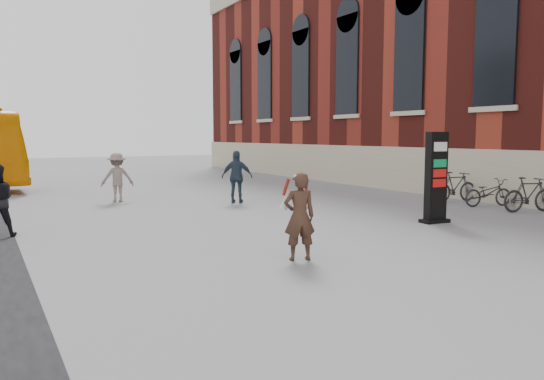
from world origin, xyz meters
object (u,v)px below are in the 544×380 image
bike_7 (455,187)px  pedestrian_b (117,177)px  bike_5 (529,194)px  bike_6 (488,193)px  woman (299,215)px  info_pylon (436,178)px  pedestrian_c (237,177)px

bike_7 → pedestrian_b: bearing=68.8°
bike_5 → bike_6: bearing=14.7°
woman → bike_6: bearing=-143.8°
pedestrian_b → info_pylon: bearing=133.9°
pedestrian_b → pedestrian_c: (3.44, -2.30, 0.05)m
bike_7 → pedestrian_c: bearing=71.3°
pedestrian_b → bike_6: size_ratio=0.99×
woman → pedestrian_b: 10.33m
bike_7 → bike_6: bearing=-171.9°
pedestrian_b → pedestrian_c: bearing=153.9°
pedestrian_b → bike_5: bearing=147.8°
woman → info_pylon: bearing=-144.6°
pedestrian_c → woman: bearing=105.5°
bike_6 → pedestrian_c: bearing=68.4°
pedestrian_c → pedestrian_b: bearing=-0.7°
bike_5 → bike_7: bearing=14.7°
pedestrian_b → bike_6: bearing=152.9°
woman → bike_6: woman is taller
bike_6 → woman: bearing=123.3°
woman → bike_7: (9.20, 4.62, -0.30)m
pedestrian_b → bike_5: (10.09, -8.45, -0.31)m
pedestrian_b → pedestrian_c: 4.14m
info_pylon → woman: 5.62m
bike_7 → bike_5: bearing=-171.9°
pedestrian_c → bike_7: (6.65, -3.37, -0.36)m
pedestrian_c → bike_6: (6.65, -4.70, -0.44)m
pedestrian_b → bike_6: (10.09, -7.00, -0.39)m
bike_5 → pedestrian_b: bearing=64.8°
bike_5 → woman: bearing=116.1°
pedestrian_b → bike_7: pedestrian_b is taller
woman → bike_5: 9.38m
bike_6 → bike_7: (0.00, 1.34, 0.08)m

